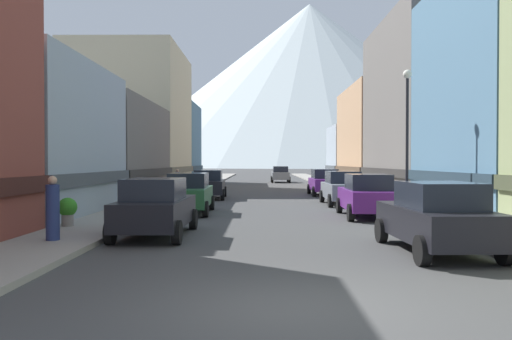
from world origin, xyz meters
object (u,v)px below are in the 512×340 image
at_px(car_right_1, 367,195).
at_px(potted_plant_0, 134,194).
at_px(car_left_2, 209,184).
at_px(car_driving_0, 280,174).
at_px(parking_meter_near, 488,207).
at_px(car_left_1, 188,193).
at_px(streetlamp_right, 407,120).
at_px(potted_plant_1, 67,210).
at_px(car_left_0, 156,207).
at_px(car_right_0, 436,217).
at_px(car_right_2, 343,188).
at_px(pedestrian_0, 53,210).
at_px(trash_bin_right, 443,205).
at_px(pedestrian_1, 177,182).
at_px(car_right_3, 325,182).

bearing_deg(car_right_1, potted_plant_0, 156.03).
bearing_deg(car_left_2, potted_plant_0, -119.08).
bearing_deg(potted_plant_0, car_driving_0, 74.49).
distance_m(car_right_1, parking_meter_near, 7.13).
height_order(car_left_2, potted_plant_0, car_left_2).
relative_size(car_left_1, potted_plant_0, 4.71).
xyz_separation_m(car_left_2, streetlamp_right, (9.15, -10.85, 3.09)).
height_order(potted_plant_0, potted_plant_1, potted_plant_1).
xyz_separation_m(car_left_0, car_right_1, (7.60, 5.58, 0.00)).
xyz_separation_m(car_right_0, car_right_2, (-0.00, 14.54, 0.00)).
height_order(car_driving_0, pedestrian_0, pedestrian_0).
xyz_separation_m(trash_bin_right, pedestrian_1, (-12.60, 15.33, 0.26)).
distance_m(car_left_0, car_right_3, 20.95).
xyz_separation_m(car_right_2, car_driving_0, (-2.20, 29.62, 0.00)).
xyz_separation_m(car_left_0, trash_bin_right, (10.15, 3.97, -0.26)).
xyz_separation_m(trash_bin_right, streetlamp_right, (-1.00, 1.32, 3.34)).
bearing_deg(trash_bin_right, parking_meter_near, -96.52).
bearing_deg(car_right_2, potted_plant_0, -172.71).
relative_size(car_right_2, parking_meter_near, 3.32).
distance_m(potted_plant_0, pedestrian_0, 12.14).
xyz_separation_m(car_right_1, car_right_3, (0.00, 13.95, 0.00)).
height_order(parking_meter_near, trash_bin_right, parking_meter_near).
distance_m(car_left_2, trash_bin_right, 15.84).
bearing_deg(potted_plant_1, car_left_1, 61.00).
height_order(car_right_0, car_right_3, same).
distance_m(trash_bin_right, potted_plant_0, 14.81).
distance_m(car_right_3, parking_meter_near, 20.89).
bearing_deg(car_right_3, pedestrian_0, -115.29).
distance_m(car_left_2, pedestrian_0, 18.04).
bearing_deg(car_right_2, car_driving_0, 94.25).
xyz_separation_m(car_driving_0, pedestrian_1, (-7.85, -22.08, 0.01)).
relative_size(car_right_2, streetlamp_right, 0.75).
bearing_deg(car_left_0, pedestrian_1, 97.23).
bearing_deg(pedestrian_0, car_right_2, 53.33).
distance_m(car_left_0, parking_meter_near, 9.64).
xyz_separation_m(car_right_1, streetlamp_right, (1.55, -0.29, 3.09)).
relative_size(car_right_0, car_right_1, 1.01).
distance_m(car_right_2, pedestrian_0, 16.83).
relative_size(car_left_1, car_left_2, 0.99).
bearing_deg(car_driving_0, potted_plant_0, -105.51).
distance_m(car_right_1, car_driving_0, 35.87).
bearing_deg(car_left_0, streetlamp_right, 30.03).
bearing_deg(parking_meter_near, car_right_0, -142.32).
bearing_deg(car_right_1, pedestrian_1, 126.21).
distance_m(car_right_3, trash_bin_right, 15.76).
height_order(car_left_1, car_driving_0, same).
relative_size(car_right_1, potted_plant_1, 4.70).
bearing_deg(car_driving_0, streetlamp_right, -84.07).
height_order(pedestrian_0, streetlamp_right, streetlamp_right).
xyz_separation_m(car_left_1, pedestrian_0, (-2.45, -8.84, 0.06)).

